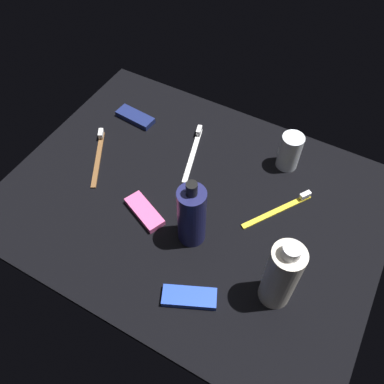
{
  "coord_description": "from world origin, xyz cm",
  "views": [
    {
      "loc": [
        25.6,
        -45.98,
        73.82
      ],
      "look_at": [
        0.0,
        0.0,
        3.0
      ],
      "focal_mm": 37.33,
      "sensor_mm": 36.0,
      "label": 1
    }
  ],
  "objects_px": {
    "deodorant_stick": "(290,152)",
    "snack_bar_pink": "(144,212)",
    "snack_bar_navy": "(135,117)",
    "snack_bar_blue": "(189,297)",
    "lotion_bottle": "(192,215)",
    "toothbrush_brown": "(98,154)",
    "toothbrush_white": "(194,150)",
    "bodywash_bottle": "(281,275)",
    "toothbrush_yellow": "(281,208)"
  },
  "relations": [
    {
      "from": "bodywash_bottle",
      "to": "snack_bar_pink",
      "type": "distance_m",
      "value": 0.33
    },
    {
      "from": "snack_bar_blue",
      "to": "deodorant_stick",
      "type": "bearing_deg",
      "value": 60.11
    },
    {
      "from": "toothbrush_brown",
      "to": "snack_bar_navy",
      "type": "height_order",
      "value": "toothbrush_brown"
    },
    {
      "from": "deodorant_stick",
      "to": "snack_bar_pink",
      "type": "bearing_deg",
      "value": -127.76
    },
    {
      "from": "lotion_bottle",
      "to": "toothbrush_white",
      "type": "relative_size",
      "value": 1.02
    },
    {
      "from": "toothbrush_brown",
      "to": "snack_bar_pink",
      "type": "relative_size",
      "value": 1.56
    },
    {
      "from": "snack_bar_navy",
      "to": "snack_bar_blue",
      "type": "height_order",
      "value": "same"
    },
    {
      "from": "toothbrush_white",
      "to": "snack_bar_pink",
      "type": "distance_m",
      "value": 0.21
    },
    {
      "from": "bodywash_bottle",
      "to": "deodorant_stick",
      "type": "relative_size",
      "value": 1.99
    },
    {
      "from": "lotion_bottle",
      "to": "toothbrush_white",
      "type": "height_order",
      "value": "lotion_bottle"
    },
    {
      "from": "lotion_bottle",
      "to": "snack_bar_pink",
      "type": "bearing_deg",
      "value": -179.33
    },
    {
      "from": "bodywash_bottle",
      "to": "toothbrush_brown",
      "type": "distance_m",
      "value": 0.53
    },
    {
      "from": "lotion_bottle",
      "to": "snack_bar_pink",
      "type": "height_order",
      "value": "lotion_bottle"
    },
    {
      "from": "lotion_bottle",
      "to": "snack_bar_pink",
      "type": "xyz_separation_m",
      "value": [
        -0.12,
        -0.0,
        -0.07
      ]
    },
    {
      "from": "snack_bar_pink",
      "to": "toothbrush_yellow",
      "type": "bearing_deg",
      "value": 54.45
    },
    {
      "from": "snack_bar_navy",
      "to": "deodorant_stick",
      "type": "bearing_deg",
      "value": 11.45
    },
    {
      "from": "deodorant_stick",
      "to": "bodywash_bottle",
      "type": "bearing_deg",
      "value": -73.01
    },
    {
      "from": "toothbrush_white",
      "to": "snack_bar_navy",
      "type": "bearing_deg",
      "value": 171.7
    },
    {
      "from": "toothbrush_white",
      "to": "deodorant_stick",
      "type": "bearing_deg",
      "value": 18.84
    },
    {
      "from": "lotion_bottle",
      "to": "toothbrush_brown",
      "type": "distance_m",
      "value": 0.33
    },
    {
      "from": "deodorant_stick",
      "to": "snack_bar_pink",
      "type": "xyz_separation_m",
      "value": [
        -0.22,
        -0.29,
        -0.04
      ]
    },
    {
      "from": "toothbrush_yellow",
      "to": "toothbrush_white",
      "type": "bearing_deg",
      "value": 167.39
    },
    {
      "from": "toothbrush_yellow",
      "to": "snack_bar_pink",
      "type": "distance_m",
      "value": 0.3
    },
    {
      "from": "lotion_bottle",
      "to": "bodywash_bottle",
      "type": "xyz_separation_m",
      "value": [
        0.2,
        -0.04,
        0.01
      ]
    },
    {
      "from": "toothbrush_brown",
      "to": "snack_bar_blue",
      "type": "distance_m",
      "value": 0.43
    },
    {
      "from": "toothbrush_white",
      "to": "snack_bar_navy",
      "type": "relative_size",
      "value": 1.69
    },
    {
      "from": "lotion_bottle",
      "to": "toothbrush_brown",
      "type": "height_order",
      "value": "lotion_bottle"
    },
    {
      "from": "toothbrush_white",
      "to": "snack_bar_navy",
      "type": "distance_m",
      "value": 0.2
    },
    {
      "from": "snack_bar_blue",
      "to": "snack_bar_pink",
      "type": "relative_size",
      "value": 1.0
    },
    {
      "from": "bodywash_bottle",
      "to": "snack_bar_blue",
      "type": "bearing_deg",
      "value": -147.73
    },
    {
      "from": "deodorant_stick",
      "to": "toothbrush_brown",
      "type": "bearing_deg",
      "value": -154.39
    },
    {
      "from": "lotion_bottle",
      "to": "toothbrush_brown",
      "type": "bearing_deg",
      "value": 164.48
    },
    {
      "from": "toothbrush_brown",
      "to": "bodywash_bottle",
      "type": "bearing_deg",
      "value": -13.57
    },
    {
      "from": "lotion_bottle",
      "to": "toothbrush_brown",
      "type": "xyz_separation_m",
      "value": [
        -0.31,
        0.09,
        -0.07
      ]
    },
    {
      "from": "toothbrush_yellow",
      "to": "snack_bar_blue",
      "type": "bearing_deg",
      "value": -105.4
    },
    {
      "from": "toothbrush_yellow",
      "to": "snack_bar_navy",
      "type": "relative_size",
      "value": 1.51
    },
    {
      "from": "toothbrush_white",
      "to": "bodywash_bottle",
      "type": "bearing_deg",
      "value": -38.37
    },
    {
      "from": "bodywash_bottle",
      "to": "snack_bar_pink",
      "type": "bearing_deg",
      "value": 173.57
    },
    {
      "from": "lotion_bottle",
      "to": "snack_bar_pink",
      "type": "relative_size",
      "value": 1.72
    },
    {
      "from": "snack_bar_navy",
      "to": "lotion_bottle",
      "type": "bearing_deg",
      "value": -33.04
    },
    {
      "from": "toothbrush_yellow",
      "to": "lotion_bottle",
      "type": "bearing_deg",
      "value": -132.39
    },
    {
      "from": "toothbrush_brown",
      "to": "toothbrush_yellow",
      "type": "xyz_separation_m",
      "value": [
        0.45,
        0.07,
        0.0
      ]
    },
    {
      "from": "toothbrush_yellow",
      "to": "deodorant_stick",
      "type": "bearing_deg",
      "value": 106.13
    },
    {
      "from": "lotion_bottle",
      "to": "deodorant_stick",
      "type": "distance_m",
      "value": 0.31
    },
    {
      "from": "lotion_bottle",
      "to": "bodywash_bottle",
      "type": "distance_m",
      "value": 0.21
    },
    {
      "from": "deodorant_stick",
      "to": "toothbrush_white",
      "type": "height_order",
      "value": "deodorant_stick"
    },
    {
      "from": "lotion_bottle",
      "to": "bodywash_bottle",
      "type": "relative_size",
      "value": 0.96
    },
    {
      "from": "deodorant_stick",
      "to": "snack_bar_navy",
      "type": "relative_size",
      "value": 0.9
    },
    {
      "from": "snack_bar_blue",
      "to": "toothbrush_yellow",
      "type": "bearing_deg",
      "value": 50.17
    },
    {
      "from": "snack_bar_navy",
      "to": "snack_bar_blue",
      "type": "xyz_separation_m",
      "value": [
        0.37,
        -0.36,
        0.0
      ]
    }
  ]
}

